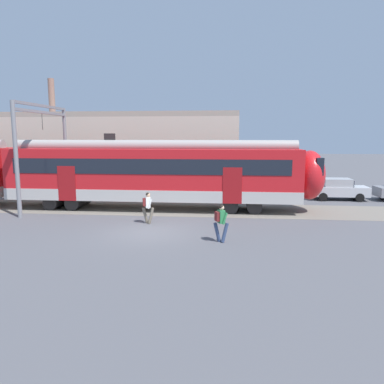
{
  "coord_description": "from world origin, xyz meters",
  "views": [
    {
      "loc": [
        3.78,
        -17.14,
        4.61
      ],
      "look_at": [
        1.81,
        2.61,
        1.6
      ],
      "focal_mm": 35.0,
      "sensor_mm": 36.0,
      "label": 1
    }
  ],
  "objects": [
    {
      "name": "ground_plane",
      "position": [
        0.0,
        0.0,
        0.0
      ],
      "size": [
        160.0,
        160.0,
        0.0
      ],
      "primitive_type": "plane",
      "color": "#515156"
    },
    {
      "name": "pedestrian_white",
      "position": [
        -0.46,
        1.81,
        0.99
      ],
      "size": [
        0.71,
        0.53,
        1.67
      ],
      "color": "#6B6051",
      "rests_on": "ground"
    },
    {
      "name": "pedestrian_green",
      "position": [
        3.45,
        -1.3,
        0.99
      ],
      "size": [
        0.71,
        0.52,
        1.67
      ],
      "color": "navy",
      "rests_on": "ground"
    },
    {
      "name": "parked_car_silver",
      "position": [
        11.64,
        10.47,
        0.78
      ],
      "size": [
        4.03,
        1.81,
        1.54
      ],
      "color": "#B7BABF",
      "rests_on": "ground"
    },
    {
      "name": "catenary_gantry",
      "position": [
        -8.01,
        5.79,
        4.31
      ],
      "size": [
        0.24,
        6.64,
        6.53
      ],
      "color": "gray",
      "rests_on": "ground"
    },
    {
      "name": "background_building",
      "position": [
        -5.1,
        13.06,
        3.21
      ],
      "size": [
        19.09,
        5.0,
        9.2
      ],
      "color": "beige",
      "rests_on": "ground"
    }
  ]
}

